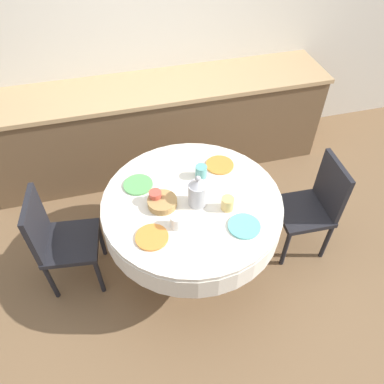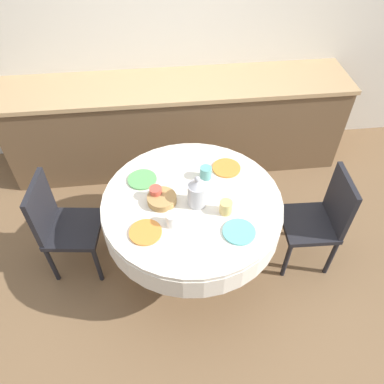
{
  "view_description": "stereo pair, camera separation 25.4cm",
  "coord_description": "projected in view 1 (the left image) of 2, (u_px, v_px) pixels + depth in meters",
  "views": [
    {
      "loc": [
        -0.45,
        -1.71,
        2.66
      ],
      "look_at": [
        0.0,
        0.0,
        0.84
      ],
      "focal_mm": 35.0,
      "sensor_mm": 36.0,
      "label": 1
    },
    {
      "loc": [
        -0.2,
        -1.76,
        2.66
      ],
      "look_at": [
        0.0,
        0.0,
        0.84
      ],
      "focal_mm": 35.0,
      "sensor_mm": 36.0,
      "label": 2
    }
  ],
  "objects": [
    {
      "name": "cup_far_left",
      "position": [
        155.0,
        197.0,
        2.55
      ],
      "size": [
        0.09,
        0.09,
        0.09
      ],
      "primitive_type": "cylinder",
      "color": "#CC4C3D",
      "rests_on": "dining_table"
    },
    {
      "name": "plate_near_right",
      "position": [
        244.0,
        226.0,
        2.43
      ],
      "size": [
        0.21,
        0.21,
        0.01
      ],
      "primitive_type": "cylinder",
      "color": "#60BCB7",
      "rests_on": "dining_table"
    },
    {
      "name": "plate_far_right",
      "position": [
        220.0,
        165.0,
        2.84
      ],
      "size": [
        0.21,
        0.21,
        0.01
      ],
      "primitive_type": "cylinder",
      "color": "orange",
      "rests_on": "dining_table"
    },
    {
      "name": "plate_near_left",
      "position": [
        152.0,
        237.0,
        2.36
      ],
      "size": [
        0.21,
        0.21,
        0.01
      ],
      "primitive_type": "cylinder",
      "color": "orange",
      "rests_on": "dining_table"
    },
    {
      "name": "cup_near_left",
      "position": [
        177.0,
        221.0,
        2.4
      ],
      "size": [
        0.09,
        0.09,
        0.09
      ],
      "primitive_type": "cylinder",
      "color": "white",
      "rests_on": "dining_table"
    },
    {
      "name": "chair_left",
      "position": [
        314.0,
        204.0,
        2.93
      ],
      "size": [
        0.42,
        0.42,
        0.88
      ],
      "rotation": [
        0.0,
        0.0,
        1.53
      ],
      "color": "black",
      "rests_on": "ground_plane"
    },
    {
      "name": "bread_basket",
      "position": [
        162.0,
        202.0,
        2.55
      ],
      "size": [
        0.2,
        0.2,
        0.05
      ],
      "primitive_type": "cylinder",
      "color": "#AD844C",
      "rests_on": "dining_table"
    },
    {
      "name": "kitchen_counter",
      "position": [
        159.0,
        126.0,
        3.69
      ],
      "size": [
        3.24,
        0.64,
        0.91
      ],
      "color": "brown",
      "rests_on": "ground_plane"
    },
    {
      "name": "chair_right",
      "position": [
        58.0,
        238.0,
        2.7
      ],
      "size": [
        0.45,
        0.45,
        0.88
      ],
      "rotation": [
        0.0,
        0.0,
        -1.69
      ],
      "color": "black",
      "rests_on": "ground_plane"
    },
    {
      "name": "dining_table",
      "position": [
        192.0,
        212.0,
        2.69
      ],
      "size": [
        1.27,
        1.27,
        0.76
      ],
      "color": "tan",
      "rests_on": "ground_plane"
    },
    {
      "name": "ground_plane",
      "position": [
        192.0,
        261.0,
        3.14
      ],
      "size": [
        12.0,
        12.0,
        0.0
      ],
      "primitive_type": "plane",
      "color": "brown"
    },
    {
      "name": "plate_far_left",
      "position": [
        138.0,
        185.0,
        2.69
      ],
      "size": [
        0.21,
        0.21,
        0.01
      ],
      "primitive_type": "cylinder",
      "color": "#5BA85B",
      "rests_on": "dining_table"
    },
    {
      "name": "cup_near_right",
      "position": [
        227.0,
        203.0,
        2.51
      ],
      "size": [
        0.09,
        0.09,
        0.09
      ],
      "primitive_type": "cylinder",
      "color": "#DBB766",
      "rests_on": "dining_table"
    },
    {
      "name": "wall_back",
      "position": [
        145.0,
        27.0,
        3.32
      ],
      "size": [
        7.0,
        0.05,
        2.6
      ],
      "color": "silver",
      "rests_on": "ground_plane"
    },
    {
      "name": "cup_far_right",
      "position": [
        201.0,
        171.0,
        2.73
      ],
      "size": [
        0.09,
        0.09,
        0.09
      ],
      "primitive_type": "cylinder",
      "color": "#5BA39E",
      "rests_on": "dining_table"
    },
    {
      "name": "coffee_carafe",
      "position": [
        198.0,
        192.0,
        2.5
      ],
      "size": [
        0.13,
        0.13,
        0.25
      ],
      "color": "#B2B2B7",
      "rests_on": "dining_table"
    }
  ]
}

